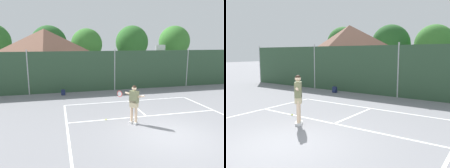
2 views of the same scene
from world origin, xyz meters
The scene contains 9 objects.
ground_plane centered at (0.00, 0.00, 0.00)m, with size 120.00×120.00×0.00m, color gray.
court_markings centered at (0.00, 0.65, 0.00)m, with size 8.30×11.10×0.01m.
chainlink_fence centered at (0.00, 9.00, 1.57)m, with size 26.09×0.09×3.28m.
basketball_hoop centered at (4.58, 10.36, 2.31)m, with size 0.90×0.67×3.55m.
clubhouse_building centered at (-5.39, 12.11, 2.55)m, with size 5.65×4.42×4.91m.
treeline_backdrop centered at (0.26, 20.58, 3.70)m, with size 27.72×3.96×6.02m.
tennis_player centered at (-1.02, 1.64, 1.11)m, with size 1.03×1.09×1.85m.
tennis_ball centered at (-2.18, 2.41, 0.03)m, with size 0.07×0.07×0.07m, color #CCE033.
backpack_navy centered at (-4.08, 8.20, 0.19)m, with size 0.29×0.25×0.46m.
Camera 1 is at (-4.39, -7.57, 3.83)m, focal length 34.81 mm.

